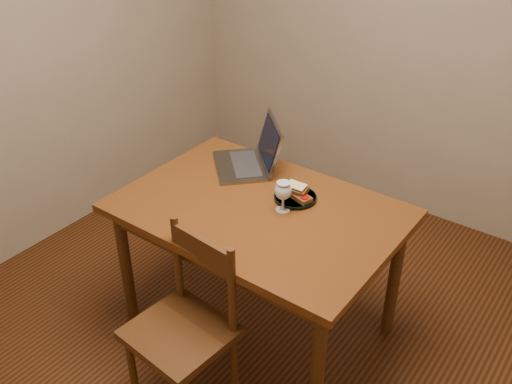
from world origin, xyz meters
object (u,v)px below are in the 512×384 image
Objects in this scene: table at (259,222)px; milk_glass at (283,196)px; laptop at (254,155)px; chair at (183,321)px; plate at (295,198)px.

milk_glass is at bearing 22.94° from table.
laptop is at bearing 144.23° from milk_glass.
plate is at bearing 88.83° from chair.
laptop is (-0.35, 0.14, 0.06)m from plate.
plate is (0.10, 0.16, 0.09)m from table.
table is 0.43m from laptop.
chair is 0.78m from plate.
table is at bearing -6.02° from laptop.
table is 8.54× the size of milk_glass.
chair is 0.71m from milk_glass.
plate is at bearing 93.03° from milk_glass.
table is 0.21m from plate.
laptop reaches higher than milk_glass.
table is 0.60m from chair.
laptop is at bearing 130.05° from table.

